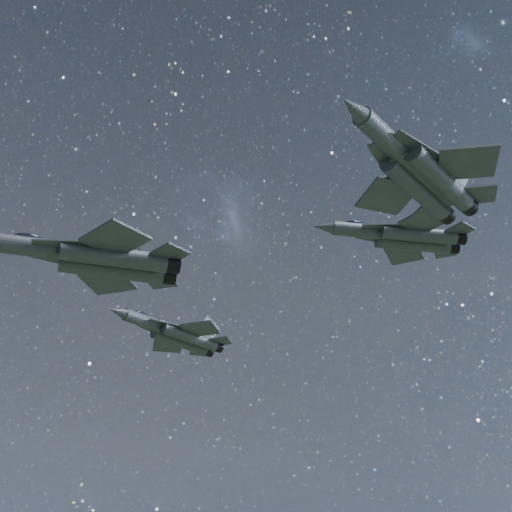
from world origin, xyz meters
TOP-DOWN VIEW (x-y plane):
  - jet_lead at (-11.89, 5.71)m, footprint 20.21×13.60m
  - jet_left at (4.22, 21.37)m, footprint 16.14×11.15m
  - jet_right at (5.15, -18.89)m, footprint 18.47×12.37m
  - jet_slot at (14.57, -6.89)m, footprint 15.56×10.26m

SIDE VIEW (x-z plane):
  - jet_lead at x=-11.89m, z-range 136.70..141.80m
  - jet_right at x=5.15m, z-range 137.94..142.61m
  - jet_left at x=4.22m, z-range 139.59..143.64m
  - jet_slot at x=14.57m, z-range 141.72..145.70m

